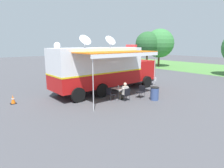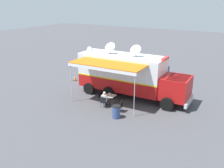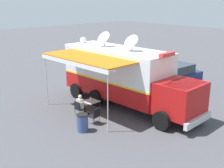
{
  "view_description": "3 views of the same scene",
  "coord_description": "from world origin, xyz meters",
  "px_view_note": "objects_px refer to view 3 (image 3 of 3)",
  "views": [
    {
      "loc": [
        12.41,
        -8.31,
        3.79
      ],
      "look_at": [
        2.08,
        -0.2,
        1.06
      ],
      "focal_mm": 31.05,
      "sensor_mm": 36.0,
      "label": 1
    },
    {
      "loc": [
        17.65,
        9.85,
        7.85
      ],
      "look_at": [
        1.77,
        0.13,
        1.5
      ],
      "focal_mm": 39.9,
      "sensor_mm": 36.0,
      "label": 2
    },
    {
      "loc": [
        11.98,
        12.66,
        6.42
      ],
      "look_at": [
        0.36,
        -0.01,
        1.3
      ],
      "focal_mm": 46.19,
      "sensor_mm": 36.0,
      "label": 3
    }
  ],
  "objects_px": {
    "trash_bin": "(82,123)",
    "traffic_cone": "(74,78)",
    "folding_table": "(91,102)",
    "folding_chair_at_table": "(79,107)",
    "water_bottle": "(90,99)",
    "folding_chair_beside_table": "(82,101)",
    "command_truck": "(125,75)",
    "car_behind_truck": "(177,76)",
    "folding_chair_spare_by_truck": "(95,115)",
    "seated_responder": "(82,104)"
  },
  "relations": [
    {
      "from": "folding_table",
      "to": "water_bottle",
      "type": "distance_m",
      "value": 0.18
    },
    {
      "from": "traffic_cone",
      "to": "car_behind_truck",
      "type": "height_order",
      "value": "car_behind_truck"
    },
    {
      "from": "folding_table",
      "to": "folding_chair_beside_table",
      "type": "height_order",
      "value": "folding_chair_beside_table"
    },
    {
      "from": "water_bottle",
      "to": "folding_table",
      "type": "bearing_deg",
      "value": 71.38
    },
    {
      "from": "folding_chair_at_table",
      "to": "traffic_cone",
      "type": "height_order",
      "value": "folding_chair_at_table"
    },
    {
      "from": "folding_chair_at_table",
      "to": "folding_chair_spare_by_truck",
      "type": "bearing_deg",
      "value": 89.28
    },
    {
      "from": "traffic_cone",
      "to": "car_behind_truck",
      "type": "distance_m",
      "value": 8.09
    },
    {
      "from": "folding_chair_beside_table",
      "to": "trash_bin",
      "type": "bearing_deg",
      "value": 53.93
    },
    {
      "from": "water_bottle",
      "to": "folding_chair_spare_by_truck",
      "type": "relative_size",
      "value": 0.26
    },
    {
      "from": "folding_table",
      "to": "seated_responder",
      "type": "bearing_deg",
      "value": -8.12
    },
    {
      "from": "seated_responder",
      "to": "folding_table",
      "type": "bearing_deg",
      "value": 171.88
    },
    {
      "from": "folding_chair_beside_table",
      "to": "folding_table",
      "type": "bearing_deg",
      "value": 92.29
    },
    {
      "from": "folding_table",
      "to": "water_bottle",
      "type": "xyz_separation_m",
      "value": [
        -0.02,
        -0.07,
        0.16
      ]
    },
    {
      "from": "command_truck",
      "to": "folding_table",
      "type": "distance_m",
      "value": 2.65
    },
    {
      "from": "folding_chair_beside_table",
      "to": "folding_chair_spare_by_truck",
      "type": "xyz_separation_m",
      "value": [
        0.78,
        2.22,
        0.0
      ]
    },
    {
      "from": "command_truck",
      "to": "folding_table",
      "type": "bearing_deg",
      "value": -11.47
    },
    {
      "from": "folding_chair_at_table",
      "to": "car_behind_truck",
      "type": "bearing_deg",
      "value": 176.84
    },
    {
      "from": "command_truck",
      "to": "traffic_cone",
      "type": "xyz_separation_m",
      "value": [
        -0.94,
        -6.68,
        -1.67
      ]
    },
    {
      "from": "command_truck",
      "to": "water_bottle",
      "type": "height_order",
      "value": "command_truck"
    },
    {
      "from": "folding_table",
      "to": "folding_chair_at_table",
      "type": "xyz_separation_m",
      "value": [
        0.8,
        -0.08,
        -0.16
      ]
    },
    {
      "from": "trash_bin",
      "to": "folding_chair_at_table",
      "type": "bearing_deg",
      "value": -121.27
    },
    {
      "from": "folding_chair_beside_table",
      "to": "traffic_cone",
      "type": "bearing_deg",
      "value": -121.27
    },
    {
      "from": "seated_responder",
      "to": "car_behind_truck",
      "type": "relative_size",
      "value": 0.29
    },
    {
      "from": "folding_table",
      "to": "car_behind_truck",
      "type": "relative_size",
      "value": 0.19
    },
    {
      "from": "trash_bin",
      "to": "traffic_cone",
      "type": "xyz_separation_m",
      "value": [
        -5.05,
        -7.83,
        -0.18
      ]
    },
    {
      "from": "command_truck",
      "to": "traffic_cone",
      "type": "height_order",
      "value": "command_truck"
    },
    {
      "from": "command_truck",
      "to": "seated_responder",
      "type": "xyz_separation_m",
      "value": [
        2.89,
        -0.55,
        -1.3
      ]
    },
    {
      "from": "folding_chair_beside_table",
      "to": "car_behind_truck",
      "type": "bearing_deg",
      "value": 171.01
    },
    {
      "from": "water_bottle",
      "to": "traffic_cone",
      "type": "distance_m",
      "value": 6.96
    },
    {
      "from": "folding_table",
      "to": "folding_chair_at_table",
      "type": "height_order",
      "value": "folding_chair_at_table"
    },
    {
      "from": "traffic_cone",
      "to": "folding_table",
      "type": "bearing_deg",
      "value": 62.58
    },
    {
      "from": "folding_table",
      "to": "traffic_cone",
      "type": "xyz_separation_m",
      "value": [
        -3.23,
        -6.22,
        -0.39
      ]
    },
    {
      "from": "water_bottle",
      "to": "folding_chair_beside_table",
      "type": "distance_m",
      "value": 0.85
    },
    {
      "from": "folding_chair_spare_by_truck",
      "to": "seated_responder",
      "type": "height_order",
      "value": "seated_responder"
    },
    {
      "from": "command_truck",
      "to": "car_behind_truck",
      "type": "xyz_separation_m",
      "value": [
        -5.56,
        -0.07,
        -1.07
      ]
    },
    {
      "from": "folding_table",
      "to": "folding_chair_beside_table",
      "type": "bearing_deg",
      "value": -87.71
    },
    {
      "from": "water_bottle",
      "to": "folding_chair_beside_table",
      "type": "xyz_separation_m",
      "value": [
        0.06,
        -0.78,
        -0.32
      ]
    },
    {
      "from": "seated_responder",
      "to": "trash_bin",
      "type": "height_order",
      "value": "seated_responder"
    },
    {
      "from": "folding_chair_at_table",
      "to": "command_truck",
      "type": "bearing_deg",
      "value": 170.0
    },
    {
      "from": "folding_chair_at_table",
      "to": "seated_responder",
      "type": "distance_m",
      "value": 0.23
    },
    {
      "from": "command_truck",
      "to": "folding_chair_at_table",
      "type": "relative_size",
      "value": 11.0
    },
    {
      "from": "water_bottle",
      "to": "trash_bin",
      "type": "height_order",
      "value": "water_bottle"
    },
    {
      "from": "water_bottle",
      "to": "traffic_cone",
      "type": "bearing_deg",
      "value": -117.51
    },
    {
      "from": "folding_chair_at_table",
      "to": "trash_bin",
      "type": "bearing_deg",
      "value": 58.73
    },
    {
      "from": "folding_chair_at_table",
      "to": "folding_chair_beside_table",
      "type": "xyz_separation_m",
      "value": [
        -0.77,
        -0.77,
        0.0
      ]
    },
    {
      "from": "water_bottle",
      "to": "trash_bin",
      "type": "relative_size",
      "value": 0.25
    },
    {
      "from": "water_bottle",
      "to": "seated_responder",
      "type": "bearing_deg",
      "value": -1.81
    },
    {
      "from": "water_bottle",
      "to": "trash_bin",
      "type": "xyz_separation_m",
      "value": [
        1.85,
        1.68,
        -0.38
      ]
    },
    {
      "from": "folding_table",
      "to": "folding_chair_beside_table",
      "type": "distance_m",
      "value": 0.87
    },
    {
      "from": "folding_chair_at_table",
      "to": "folding_chair_spare_by_truck",
      "type": "xyz_separation_m",
      "value": [
        0.02,
        1.45,
        0.0
      ]
    }
  ]
}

